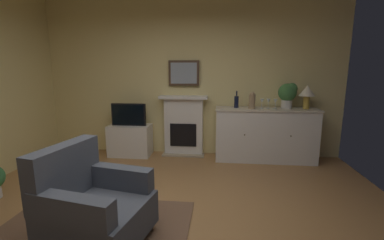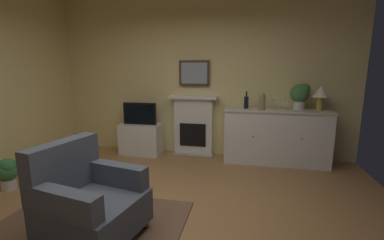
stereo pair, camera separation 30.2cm
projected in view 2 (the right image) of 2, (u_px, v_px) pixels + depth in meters
name	position (u px, v px, depth m)	size (l,w,h in m)	color
ground_plane	(156.00, 232.00, 2.67)	(5.42, 5.09, 0.10)	#9E7042
wall_rear	(200.00, 74.00, 4.78)	(5.42, 0.06, 2.98)	#EAD68C
fireplace_unit	(194.00, 125.00, 4.86)	(0.87, 0.30, 1.10)	white
framed_picture	(194.00, 73.00, 4.72)	(0.55, 0.04, 0.45)	#473323
sideboard_cabinet	(276.00, 137.00, 4.42)	(1.72, 0.49, 0.92)	white
table_lamp	(321.00, 93.00, 4.15)	(0.26, 0.26, 0.40)	#B79338
wine_bottle	(246.00, 102.00, 4.44)	(0.08, 0.08, 0.29)	black
wine_glass_left	(273.00, 102.00, 4.31)	(0.07, 0.07, 0.16)	silver
wine_glass_center	(279.00, 102.00, 4.31)	(0.07, 0.07, 0.16)	silver
wine_glass_right	(287.00, 103.00, 4.25)	(0.07, 0.07, 0.16)	silver
vase_decorative	(262.00, 101.00, 4.30)	(0.11, 0.11, 0.28)	#9E7F5B
tv_cabinet	(141.00, 139.00, 4.95)	(0.75, 0.42, 0.57)	white
tv_set	(140.00, 114.00, 4.84)	(0.62, 0.07, 0.40)	black
potted_plant_fern	(7.00, 171.00, 3.46)	(0.30, 0.30, 0.43)	silver
potted_plant_small	(300.00, 94.00, 4.25)	(0.30, 0.30, 0.43)	beige
armchair	(88.00, 200.00, 2.44)	(0.94, 0.90, 0.92)	#474C56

